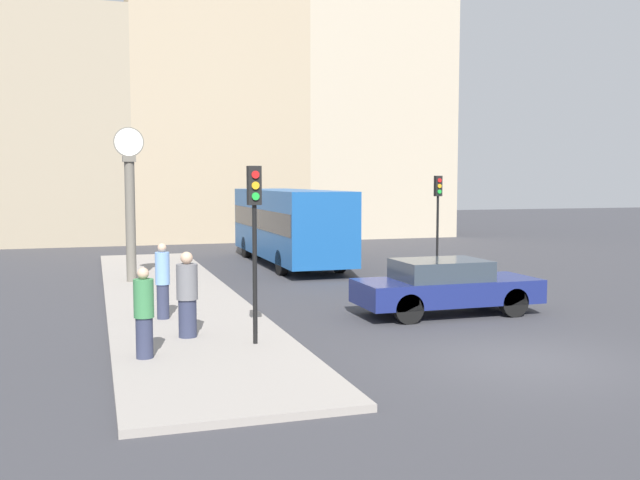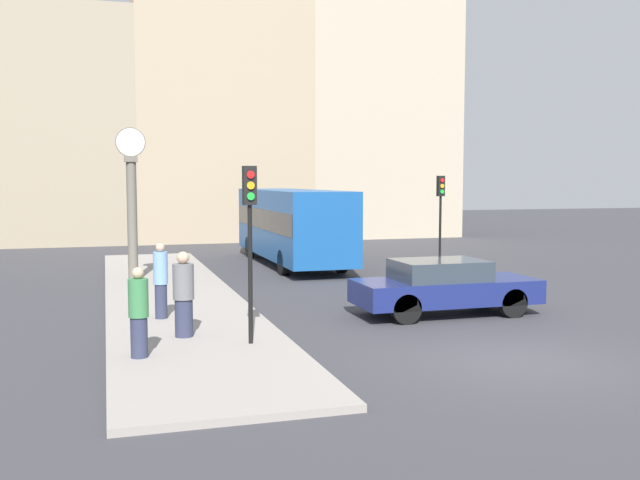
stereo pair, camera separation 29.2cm
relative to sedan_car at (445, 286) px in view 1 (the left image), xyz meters
name	(u,v)px [view 1 (the left image)]	position (x,y,z in m)	size (l,w,h in m)	color
ground_plane	(521,360)	(-0.77, -4.50, -0.72)	(120.00, 120.00, 0.00)	#38383D
sidewalk_corner	(171,295)	(-6.30, 4.69, -0.65)	(3.61, 22.39, 0.12)	gray
building_row	(245,111)	(-0.05, 24.12, 6.53)	(25.63, 5.00, 15.99)	gray
sedan_car	(445,286)	(0.00, 0.00, 0.00)	(4.58, 1.81, 1.38)	navy
bus_distant	(289,222)	(-0.96, 11.43, 0.97)	(2.45, 9.82, 2.97)	#195199
traffic_light_near	(254,217)	(-5.34, -2.20, 1.93)	(0.26, 0.24, 3.51)	black
traffic_light_far	(438,202)	(3.92, 8.15, 1.81)	(0.26, 0.24, 3.52)	black
street_clock	(130,205)	(-7.23, 7.52, 1.85)	(0.94, 0.41, 4.90)	#666056
pedestrian_blue_stripe	(163,281)	(-6.85, 0.93, 0.30)	(0.33, 0.33, 1.77)	#2D334C
pedestrian_grey_jacket	(187,295)	(-6.54, -1.20, 0.28)	(0.44, 0.44, 1.77)	#2D334C
pedestrian_green_hoodie	(144,313)	(-7.51, -2.72, 0.23)	(0.36, 0.36, 1.66)	#2D334C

